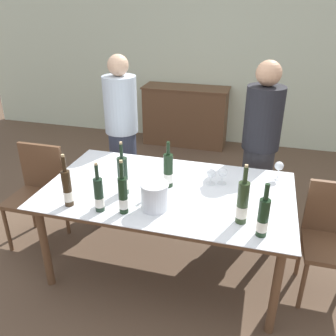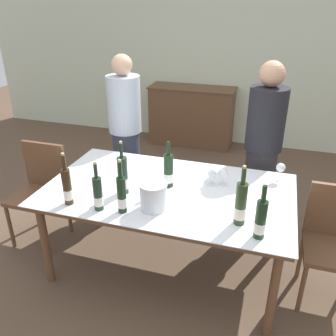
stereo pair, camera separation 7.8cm
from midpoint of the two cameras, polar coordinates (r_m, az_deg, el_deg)
ground_plane at (r=3.16m, az=0.73°, el=-15.29°), size 12.00×12.00×0.00m
back_wall at (r=5.44m, az=10.68°, el=18.30°), size 8.00×0.10×2.80m
sideboard_cabinet at (r=5.45m, az=4.19°, el=8.31°), size 1.27×0.46×0.88m
dining_table at (r=2.76m, az=0.81°, el=-4.52°), size 1.88×1.10×0.75m
ice_bucket at (r=2.44m, az=-1.46°, el=-4.41°), size 0.20×0.20×0.19m
wine_bottle_0 at (r=2.63m, az=-6.43°, el=-1.34°), size 0.08×0.08×0.41m
wine_bottle_1 at (r=2.46m, az=-10.29°, el=-4.14°), size 0.07×0.07×0.36m
wine_bottle_2 at (r=2.23m, az=15.60°, el=-8.02°), size 0.07×0.07×0.36m
wine_bottle_3 at (r=2.32m, az=12.52°, el=-5.76°), size 0.07×0.07×0.41m
wine_bottle_4 at (r=2.57m, az=-15.04°, el=-2.96°), size 0.06×0.06×0.39m
wine_bottle_5 at (r=2.71m, az=0.88°, el=-0.54°), size 0.08×0.08×0.37m
wine_bottle_6 at (r=2.40m, az=-6.52°, el=-4.28°), size 0.06×0.06×0.39m
wine_glass_0 at (r=2.78m, az=7.82°, el=-1.09°), size 0.07×0.07×0.13m
wine_glass_1 at (r=2.79m, az=9.64°, el=-0.93°), size 0.07×0.07×0.13m
wine_glass_2 at (r=2.95m, az=18.35°, el=-0.06°), size 0.07×0.07×0.15m
chair_right_end at (r=2.89m, az=25.88°, el=-9.98°), size 0.42×0.42×0.88m
chair_left_end at (r=3.41m, az=-19.12°, el=-2.72°), size 0.42×0.42×0.91m
person_host at (r=3.68m, az=-6.21°, el=5.39°), size 0.33×0.33×1.60m
person_guest_left at (r=3.33m, az=15.52°, el=2.50°), size 0.33×0.33×1.61m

